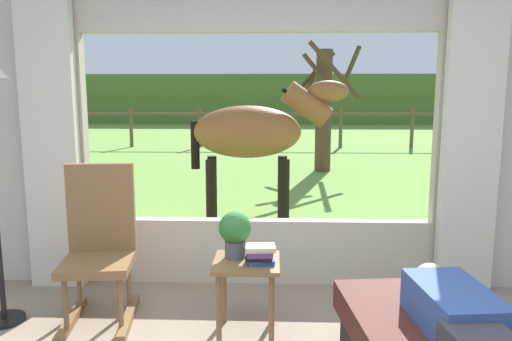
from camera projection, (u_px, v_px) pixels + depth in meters
The scene contains 13 objects.
back_wall_with_window at pixel (258, 138), 4.13m from camera, with size 5.20×0.12×2.55m.
curtain_panel_left at pixel (51, 145), 4.07m from camera, with size 0.44×0.10×2.40m, color beige.
curtain_panel_right at pixel (471, 147), 3.94m from camera, with size 0.44×0.10×2.40m, color beige.
outdoor_pasture_lawn at pixel (270, 145), 15.08m from camera, with size 36.00×21.68×0.02m, color olive.
distant_hill_ridge at pixel (272, 99), 24.60m from camera, with size 36.00×2.00×2.40m, color #526F2F.
reclining_person at pixel (468, 328), 2.37m from camera, with size 0.40×1.44×0.22m.
rocking_chair at pixel (100, 245), 3.57m from camera, with size 0.54×0.73×1.12m.
side_table at pixel (247, 274), 3.33m from camera, with size 0.44×0.44×0.52m.
potted_plant at pixel (235, 231), 3.35m from camera, with size 0.22×0.22×0.32m.
book_stack at pixel (260, 254), 3.24m from camera, with size 0.20×0.17×0.12m.
horse at pixel (255, 133), 5.70m from camera, with size 1.82×0.64×1.73m.
pasture_tree at pixel (324, 105), 9.91m from camera, with size 1.27×1.34×2.53m.
pasture_fence_line at pixel (270, 122), 14.13m from camera, with size 16.10×0.10×1.10m.
Camera 1 is at (0.14, -1.86, 1.64)m, focal length 34.93 mm.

